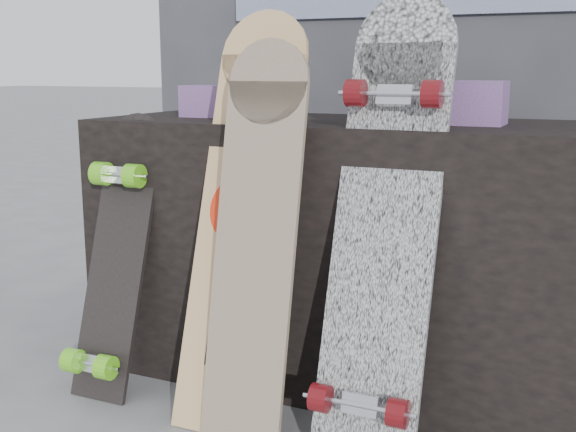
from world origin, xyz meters
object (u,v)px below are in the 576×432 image
at_px(longboard_geisha, 245,204).
at_px(longboard_cascadia, 386,213).
at_px(vendor_table, 356,251).
at_px(longboard_celtic, 257,228).
at_px(skateboard_dark, 115,252).

height_order(longboard_geisha, longboard_cascadia, longboard_cascadia).
bearing_deg(longboard_cascadia, vendor_table, 119.55).
distance_m(vendor_table, longboard_cascadia, 0.43).
bearing_deg(vendor_table, longboard_geisha, -121.52).
relative_size(longboard_geisha, longboard_celtic, 1.08).
bearing_deg(longboard_geisha, longboard_celtic, -47.17).
height_order(longboard_geisha, skateboard_dark, longboard_geisha).
bearing_deg(longboard_celtic, longboard_geisha, 132.83).
bearing_deg(longboard_celtic, longboard_cascadia, 15.99).
distance_m(vendor_table, longboard_geisha, 0.44).
relative_size(vendor_table, skateboard_dark, 1.94).
bearing_deg(skateboard_dark, longboard_geisha, 4.52).
xyz_separation_m(longboard_geisha, longboard_celtic, (0.08, -0.09, -0.04)).
bearing_deg(skateboard_dark, vendor_table, 30.80).
xyz_separation_m(vendor_table, longboard_geisha, (-0.21, -0.34, 0.19)).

